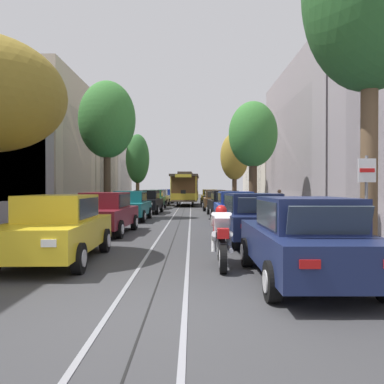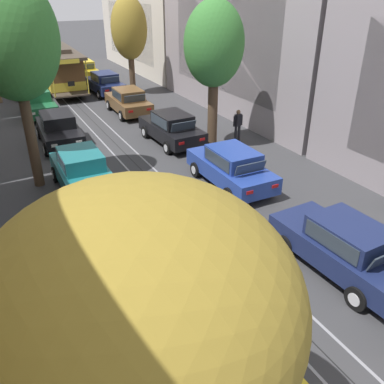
{
  "view_description": "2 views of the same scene",
  "coord_description": "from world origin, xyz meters",
  "px_view_note": "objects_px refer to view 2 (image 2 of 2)",
  "views": [
    {
      "loc": [
        0.63,
        -5.37,
        1.76
      ],
      "look_at": [
        0.75,
        21.18,
        1.47
      ],
      "focal_mm": 35.98,
      "sensor_mm": 36.0,
      "label": 1
    },
    {
      "loc": [
        -5.55,
        0.52,
        7.33
      ],
      "look_at": [
        0.0,
        11.22,
        1.12
      ],
      "focal_mm": 37.91,
      "sensor_mm": 36.0,
      "label": 2
    }
  ],
  "objects_px": {
    "cable_car_trolley": "(58,68)",
    "street_tree_kerb_right_second": "(214,46)",
    "parked_car_black_fourth_left": "(59,129)",
    "parked_car_blue_mid_right": "(231,167)",
    "street_tree_kerb_right_mid": "(129,29)",
    "parked_car_green_fifth_left": "(37,103)",
    "parked_car_teal_mid_left": "(83,171)",
    "parked_car_navy_second_right": "(344,247)",
    "street_tree_kerb_left_second": "(12,40)",
    "pedestrian_on_right_pavement": "(238,124)",
    "parked_car_yellow_far_right": "(83,70)",
    "parked_car_maroon_second_left": "(136,251)",
    "parked_car_black_fourth_right": "(172,128)",
    "parked_car_brown_fifth_right": "(128,101)",
    "parked_car_blue_far_left": "(17,70)",
    "street_tree_kerb_left_near": "(139,302)",
    "parked_car_silver_sixth_left": "(24,84)",
    "parked_car_navy_sixth_right": "(105,83)"
  },
  "relations": [
    {
      "from": "parked_car_brown_fifth_right",
      "to": "street_tree_kerb_left_near",
      "type": "relative_size",
      "value": 0.81
    },
    {
      "from": "parked_car_brown_fifth_right",
      "to": "street_tree_kerb_right_second",
      "type": "xyz_separation_m",
      "value": [
        1.75,
        -7.45,
        4.01
      ]
    },
    {
      "from": "cable_car_trolley",
      "to": "parked_car_maroon_second_left",
      "type": "bearing_deg",
      "value": -96.45
    },
    {
      "from": "parked_car_yellow_far_right",
      "to": "street_tree_kerb_left_second",
      "type": "distance_m",
      "value": 21.29
    },
    {
      "from": "parked_car_green_fifth_left",
      "to": "street_tree_kerb_left_second",
      "type": "distance_m",
      "value": 11.41
    },
    {
      "from": "cable_car_trolley",
      "to": "street_tree_kerb_right_second",
      "type": "bearing_deg",
      "value": -75.34
    },
    {
      "from": "parked_car_green_fifth_left",
      "to": "street_tree_kerb_right_second",
      "type": "xyz_separation_m",
      "value": [
        6.86,
        -9.69,
        4.01
      ]
    },
    {
      "from": "parked_car_brown_fifth_right",
      "to": "street_tree_kerb_left_second",
      "type": "xyz_separation_m",
      "value": [
        -6.69,
        -7.99,
        4.8
      ]
    },
    {
      "from": "cable_car_trolley",
      "to": "street_tree_kerb_right_mid",
      "type": "bearing_deg",
      "value": -41.3
    },
    {
      "from": "street_tree_kerb_right_second",
      "to": "pedestrian_on_right_pavement",
      "type": "height_order",
      "value": "street_tree_kerb_right_second"
    },
    {
      "from": "parked_car_yellow_far_right",
      "to": "pedestrian_on_right_pavement",
      "type": "relative_size",
      "value": 2.64
    },
    {
      "from": "street_tree_kerb_right_second",
      "to": "pedestrian_on_right_pavement",
      "type": "distance_m",
      "value": 4.19
    },
    {
      "from": "parked_car_green_fifth_left",
      "to": "parked_car_teal_mid_left",
      "type": "bearing_deg",
      "value": -90.27
    },
    {
      "from": "parked_car_navy_second_right",
      "to": "parked_car_blue_mid_right",
      "type": "distance_m",
      "value": 6.14
    },
    {
      "from": "parked_car_navy_second_right",
      "to": "cable_car_trolley",
      "type": "xyz_separation_m",
      "value": [
        -2.53,
        26.4,
        0.86
      ]
    },
    {
      "from": "parked_car_navy_second_right",
      "to": "parked_car_blue_mid_right",
      "type": "bearing_deg",
      "value": 88.52
    },
    {
      "from": "parked_car_black_fourth_left",
      "to": "parked_car_blue_mid_right",
      "type": "xyz_separation_m",
      "value": [
        5.17,
        -8.04,
        0.0
      ]
    },
    {
      "from": "street_tree_kerb_left_second",
      "to": "parked_car_black_fourth_right",
      "type": "bearing_deg",
      "value": 15.87
    },
    {
      "from": "parked_car_teal_mid_left",
      "to": "street_tree_kerb_right_mid",
      "type": "bearing_deg",
      "value": 62.9
    },
    {
      "from": "parked_car_blue_far_left",
      "to": "street_tree_kerb_left_near",
      "type": "distance_m",
      "value": 35.06
    },
    {
      "from": "parked_car_maroon_second_left",
      "to": "pedestrian_on_right_pavement",
      "type": "relative_size",
      "value": 2.66
    },
    {
      "from": "parked_car_black_fourth_right",
      "to": "street_tree_kerb_left_near",
      "type": "xyz_separation_m",
      "value": [
        -7.08,
        -14.55,
        3.21
      ]
    },
    {
      "from": "parked_car_green_fifth_left",
      "to": "pedestrian_on_right_pavement",
      "type": "relative_size",
      "value": 2.64
    },
    {
      "from": "pedestrian_on_right_pavement",
      "to": "street_tree_kerb_right_mid",
      "type": "bearing_deg",
      "value": 96.23
    },
    {
      "from": "parked_car_navy_second_right",
      "to": "parked_car_blue_far_left",
      "type": "bearing_deg",
      "value": 98.91
    },
    {
      "from": "parked_car_green_fifth_left",
      "to": "cable_car_trolley",
      "type": "height_order",
      "value": "cable_car_trolley"
    },
    {
      "from": "street_tree_kerb_left_near",
      "to": "street_tree_kerb_right_second",
      "type": "relative_size",
      "value": 0.8
    },
    {
      "from": "parked_car_maroon_second_left",
      "to": "parked_car_brown_fifth_right",
      "type": "height_order",
      "value": "same"
    },
    {
      "from": "parked_car_navy_second_right",
      "to": "pedestrian_on_right_pavement",
      "type": "xyz_separation_m",
      "value": [
        3.26,
        10.4,
        0.14
      ]
    },
    {
      "from": "parked_car_green_fifth_left",
      "to": "pedestrian_on_right_pavement",
      "type": "distance_m",
      "value": 12.77
    },
    {
      "from": "cable_car_trolley",
      "to": "parked_car_black_fourth_right",
      "type": "bearing_deg",
      "value": -79.77
    },
    {
      "from": "parked_car_navy_second_right",
      "to": "street_tree_kerb_left_second",
      "type": "height_order",
      "value": "street_tree_kerb_left_second"
    },
    {
      "from": "parked_car_blue_far_left",
      "to": "parked_car_navy_second_right",
      "type": "height_order",
      "value": "same"
    },
    {
      "from": "parked_car_blue_far_left",
      "to": "street_tree_kerb_left_near",
      "type": "xyz_separation_m",
      "value": [
        -1.95,
        -34.86,
        3.21
      ]
    },
    {
      "from": "parked_car_navy_second_right",
      "to": "parked_car_brown_fifth_right",
      "type": "height_order",
      "value": "same"
    },
    {
      "from": "parked_car_brown_fifth_right",
      "to": "parked_car_yellow_far_right",
      "type": "distance_m",
      "value": 11.61
    },
    {
      "from": "street_tree_kerb_left_near",
      "to": "cable_car_trolley",
      "type": "xyz_separation_m",
      "value": [
        4.43,
        29.23,
        -2.35
      ]
    },
    {
      "from": "parked_car_maroon_second_left",
      "to": "parked_car_navy_second_right",
      "type": "bearing_deg",
      "value": -25.33
    },
    {
      "from": "parked_car_black_fourth_right",
      "to": "parked_car_brown_fifth_right",
      "type": "relative_size",
      "value": 1.01
    },
    {
      "from": "parked_car_black_fourth_left",
      "to": "street_tree_kerb_right_second",
      "type": "relative_size",
      "value": 0.65
    },
    {
      "from": "street_tree_kerb_right_mid",
      "to": "parked_car_black_fourth_right",
      "type": "bearing_deg",
      "value": -99.62
    },
    {
      "from": "parked_car_blue_far_left",
      "to": "parked_car_navy_sixth_right",
      "type": "relative_size",
      "value": 0.99
    },
    {
      "from": "parked_car_silver_sixth_left",
      "to": "parked_car_yellow_far_right",
      "type": "xyz_separation_m",
      "value": [
        5.22,
        3.29,
        0.0
      ]
    },
    {
      "from": "parked_car_black_fourth_left",
      "to": "parked_car_navy_second_right",
      "type": "relative_size",
      "value": 1.0
    },
    {
      "from": "parked_car_green_fifth_left",
      "to": "street_tree_kerb_left_second",
      "type": "height_order",
      "value": "street_tree_kerb_left_second"
    },
    {
      "from": "parked_car_green_fifth_left",
      "to": "parked_car_silver_sixth_left",
      "type": "bearing_deg",
      "value": 90.28
    },
    {
      "from": "parked_car_navy_second_right",
      "to": "street_tree_kerb_left_second",
      "type": "xyz_separation_m",
      "value": [
        -6.76,
        9.76,
        4.8
      ]
    },
    {
      "from": "parked_car_teal_mid_left",
      "to": "parked_car_silver_sixth_left",
      "type": "relative_size",
      "value": 0.99
    },
    {
      "from": "parked_car_silver_sixth_left",
      "to": "pedestrian_on_right_pavement",
      "type": "distance_m",
      "value": 17.81
    },
    {
      "from": "street_tree_kerb_left_near",
      "to": "street_tree_kerb_right_second",
      "type": "height_order",
      "value": "street_tree_kerb_right_second"
    }
  ]
}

